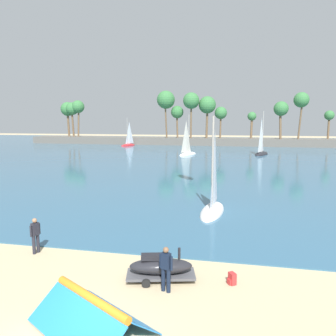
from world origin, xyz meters
The scene contains 11 objects.
sea centered at (0.00, 60.71, 0.03)m, with size 220.00×107.79×0.06m, color #33607F.
palm_headland centered at (-2.35, 74.52, 3.84)m, with size 97.07×6.49×13.24m.
folded_kite centered at (0.24, 1.35, 0.69)m, with size 4.17×3.76×1.04m.
watercraft_on_trailer centered at (1.51, 4.72, 0.52)m, with size 2.76×1.59×1.28m.
person_rigging_by_gear centered at (1.89, 3.92, 0.89)m, with size 0.52×0.30×1.67m.
person_at_waterline centered at (-4.70, 6.09, 0.89)m, with size 0.30×0.53×1.67m.
backpack_near_kite centered at (4.20, 4.95, 0.21)m, with size 0.37×0.37×0.44m.
sailboat_near_shore centered at (8.44, 53.41, 0.80)m, with size 3.40×5.87×8.16m.
sailboat_mid_bay centered at (-4.27, 50.59, 0.74)m, with size 3.37×5.37×7.49m.
sailboat_toward_headland centered at (2.77, 14.55, 0.67)m, with size 1.81×4.77×6.76m.
sailboat_far_left centered at (-21.21, 68.66, 0.70)m, with size 3.04×5.10×7.09m.
Camera 1 is at (4.25, -7.00, 6.08)m, focal length 35.57 mm.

